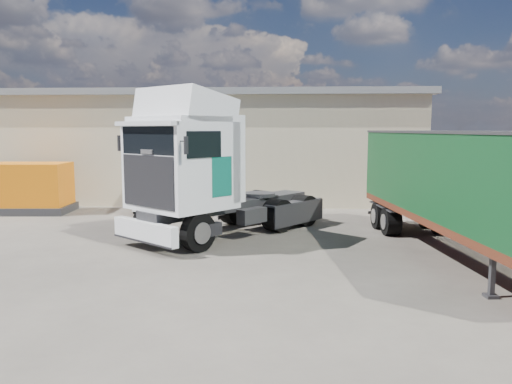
# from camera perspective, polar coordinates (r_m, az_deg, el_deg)

# --- Properties ---
(ground) EXTENTS (120.00, 120.00, 0.00)m
(ground) POSITION_cam_1_polar(r_m,az_deg,el_deg) (12.79, -9.12, -8.75)
(ground) COLOR black
(ground) RESTS_ON ground
(warehouse) EXTENTS (30.60, 12.60, 5.42)m
(warehouse) POSITION_cam_1_polar(r_m,az_deg,el_deg) (29.33, -14.09, 5.34)
(warehouse) COLOR #BCB291
(warehouse) RESTS_ON ground
(tractor_unit) EXTENTS (6.40, 7.06, 4.73)m
(tractor_unit) POSITION_cam_1_polar(r_m,az_deg,el_deg) (15.88, -6.00, 1.71)
(tractor_unit) COLOR black
(tractor_unit) RESTS_ON ground
(box_trailer) EXTENTS (3.35, 10.56, 3.45)m
(box_trailer) POSITION_cam_1_polar(r_m,az_deg,el_deg) (14.61, 22.09, 1.20)
(box_trailer) COLOR #2D2D30
(box_trailer) RESTS_ON ground
(panel_van) EXTENTS (2.64, 4.68, 1.80)m
(panel_van) POSITION_cam_1_polar(r_m,az_deg,el_deg) (22.49, -11.27, 0.50)
(panel_van) COLOR black
(panel_van) RESTS_ON ground
(orange_skip) EXTENTS (3.46, 2.29, 2.09)m
(orange_skip) POSITION_cam_1_polar(r_m,az_deg,el_deg) (23.06, -24.43, 0.10)
(orange_skip) COLOR #2D2D30
(orange_skip) RESTS_ON ground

